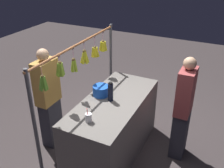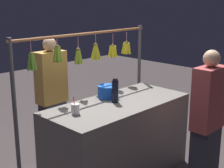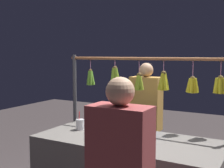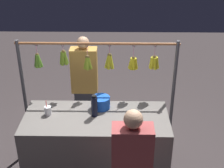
% 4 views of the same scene
% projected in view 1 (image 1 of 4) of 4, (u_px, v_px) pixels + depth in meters
% --- Properties ---
extents(ground_plane, '(12.00, 12.00, 0.00)m').
position_uv_depth(ground_plane, '(113.00, 151.00, 3.97)').
color(ground_plane, '#3C3434').
extents(market_counter, '(1.72, 0.76, 0.90)m').
position_uv_depth(market_counter, '(113.00, 127.00, 3.77)').
color(market_counter, '#66605B').
rests_on(market_counter, ground).
extents(display_rack, '(2.02, 0.14, 1.67)m').
position_uv_depth(display_rack, '(81.00, 72.00, 3.64)').
color(display_rack, '#4C4C51').
rests_on(display_rack, ground).
extents(water_bottle, '(0.07, 0.07, 0.28)m').
position_uv_depth(water_bottle, '(110.00, 92.00, 3.50)').
color(water_bottle, black).
rests_on(water_bottle, market_counter).
extents(blue_bucket, '(0.23, 0.23, 0.15)m').
position_uv_depth(blue_bucket, '(101.00, 91.00, 3.65)').
color(blue_bucket, blue).
rests_on(blue_bucket, market_counter).
extents(drink_cup, '(0.08, 0.08, 0.19)m').
position_uv_depth(drink_cup, '(89.00, 118.00, 3.10)').
color(drink_cup, silver).
rests_on(drink_cup, market_counter).
extents(vendor_person, '(0.37, 0.20, 1.57)m').
position_uv_depth(vendor_person, '(49.00, 100.00, 3.81)').
color(vendor_person, '#2D2D38').
rests_on(vendor_person, ground).
extents(customer_person, '(0.37, 0.20, 1.55)m').
position_uv_depth(customer_person, '(183.00, 110.00, 3.58)').
color(customer_person, '#2D2D38').
rests_on(customer_person, ground).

